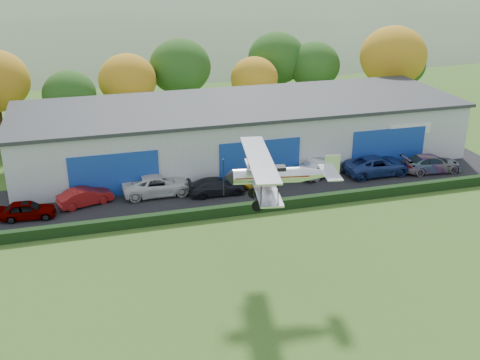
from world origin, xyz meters
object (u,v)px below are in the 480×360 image
object	(u,v)px
car_0	(27,210)
car_6	(377,165)
car_2	(159,185)
biplane	(276,174)
car_4	(262,175)
car_7	(431,163)
hangar	(240,130)
car_3	(217,186)
car_5	(323,167)
car_1	(85,197)

from	to	relation	value
car_0	car_6	size ratio (longest dim) A/B	0.68
car_2	biplane	world-z (taller)	biplane
biplane	car_4	bearing A→B (deg)	84.81
car_4	car_0	bearing A→B (deg)	71.39
car_4	biplane	bearing A→B (deg)	141.31
car_0	car_7	distance (m)	33.67
hangar	car_6	xyz separation A→B (m)	(10.23, -7.44, -1.79)
car_3	car_7	bearing A→B (deg)	-90.61
car_3	car_6	size ratio (longest dim) A/B	0.80
hangar	car_5	xyz separation A→B (m)	(5.57, -6.40, -1.82)
car_1	car_4	world-z (taller)	car_4
hangar	car_2	distance (m)	11.00
car_2	car_4	distance (m)	8.66
hangar	car_4	size ratio (longest dim) A/B	9.66
car_2	car_7	distance (m)	23.84
car_3	car_4	world-z (taller)	car_4
car_4	biplane	distance (m)	15.17
car_6	car_0	bearing A→B (deg)	91.12
car_5	car_4	bearing A→B (deg)	69.31
car_7	car_1	bearing A→B (deg)	91.88
car_1	biplane	xyz separation A→B (m)	(10.82, -13.15, 5.78)
car_1	car_3	xyz separation A→B (m)	(10.21, -0.74, -0.01)
car_1	car_0	bearing A→B (deg)	90.01
car_3	car_7	distance (m)	19.33
car_6	car_1	bearing A→B (deg)	88.44
car_0	car_3	xyz separation A→B (m)	(14.34, 0.55, -0.00)
car_0	car_1	bearing A→B (deg)	-68.82
car_2	car_4	bearing A→B (deg)	-91.39
car_3	biplane	xyz separation A→B (m)	(0.61, -12.41, 5.79)
biplane	hangar	bearing A→B (deg)	89.61
biplane	car_7	bearing A→B (deg)	42.50
car_2	biplane	xyz separation A→B (m)	(5.06, -13.68, 5.66)
car_3	biplane	bearing A→B (deg)	-176.86
car_3	car_4	distance (m)	4.35
car_4	car_7	distance (m)	15.20
car_0	car_3	world-z (taller)	car_0
car_3	car_5	world-z (taller)	car_5
car_5	car_7	size ratio (longest dim) A/B	0.89
car_0	car_7	bearing A→B (deg)	-85.76
hangar	biplane	world-z (taller)	biplane
car_4	biplane	size ratio (longest dim) A/B	0.54
car_0	hangar	bearing A→B (deg)	-61.80
car_2	car_3	world-z (taller)	car_2
car_2	car_6	bearing A→B (deg)	-93.29
car_1	car_2	distance (m)	5.78
biplane	car_3	bearing A→B (deg)	102.43
car_0	car_7	world-z (taller)	car_7
car_3	car_4	bearing A→B (deg)	-74.26
car_0	car_5	distance (m)	24.18
hangar	car_0	size ratio (longest dim) A/B	10.16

